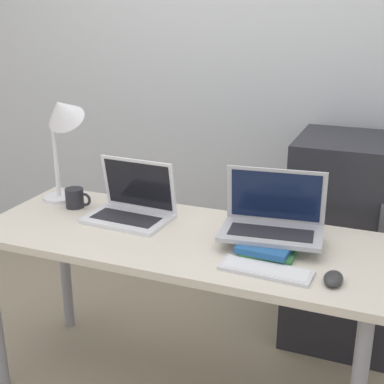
{
  "coord_description": "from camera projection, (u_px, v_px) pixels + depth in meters",
  "views": [
    {
      "loc": [
        0.74,
        -1.41,
        1.55
      ],
      "look_at": [
        0.06,
        0.31,
        0.9
      ],
      "focal_mm": 50.0,
      "sensor_mm": 36.0,
      "label": 1
    }
  ],
  "objects": [
    {
      "name": "desk_lamp",
      "position": [
        61.0,
        122.0,
        2.24
      ],
      "size": [
        0.23,
        0.2,
        0.5
      ],
      "color": "white",
      "rests_on": "desk"
    },
    {
      "name": "mug",
      "position": [
        75.0,
        198.0,
        2.3
      ],
      "size": [
        0.12,
        0.08,
        0.08
      ],
      "color": "#232328",
      "rests_on": "desk"
    },
    {
      "name": "book_stack",
      "position": [
        271.0,
        243.0,
        1.91
      ],
      "size": [
        0.2,
        0.28,
        0.04
      ],
      "color": "#33753D",
      "rests_on": "desk"
    },
    {
      "name": "desk",
      "position": [
        178.0,
        255.0,
        2.06
      ],
      "size": [
        1.55,
        0.62,
        0.72
      ],
      "color": "beige",
      "rests_on": "ground_plane"
    },
    {
      "name": "mini_fridge",
      "position": [
        346.0,
        242.0,
        2.51
      ],
      "size": [
        0.5,
        0.5,
        1.0
      ],
      "color": "#232328",
      "rests_on": "ground_plane"
    },
    {
      "name": "laptop_left",
      "position": [
        131.0,
        207.0,
        2.18
      ],
      "size": [
        0.35,
        0.25,
        0.24
      ],
      "color": "silver",
      "rests_on": "desk"
    },
    {
      "name": "laptop_on_books",
      "position": [
        273.0,
        220.0,
        1.94
      ],
      "size": [
        0.39,
        0.26,
        0.23
      ],
      "color": "#B2B2B7",
      "rests_on": "book_stack"
    },
    {
      "name": "wireless_keyboard",
      "position": [
        266.0,
        270.0,
        1.75
      ],
      "size": [
        0.31,
        0.12,
        0.01
      ],
      "color": "silver",
      "rests_on": "desk"
    },
    {
      "name": "wall_back",
      "position": [
        255.0,
        47.0,
        2.72
      ],
      "size": [
        8.0,
        0.05,
        2.7
      ],
      "color": "silver",
      "rests_on": "ground_plane"
    },
    {
      "name": "mouse",
      "position": [
        333.0,
        278.0,
        1.68
      ],
      "size": [
        0.06,
        0.1,
        0.03
      ],
      "color": "#2D2D2D",
      "rests_on": "desk"
    }
  ]
}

